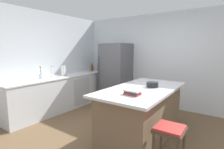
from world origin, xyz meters
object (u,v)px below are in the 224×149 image
(kitchen_island, at_px, (142,112))
(cookbook_stack, at_px, (132,92))
(paper_towel_roll, at_px, (63,71))
(syrup_bottle, at_px, (92,68))
(olive_oil_bottle, at_px, (98,67))
(soda_bottle, at_px, (97,67))
(refrigerator, at_px, (116,73))
(vinegar_bottle, at_px, (91,68))
(flower_vase, at_px, (41,75))
(sink_faucet, at_px, (52,71))
(mixing_bowl, at_px, (152,85))
(bar_stool, at_px, (169,135))

(kitchen_island, xyz_separation_m, cookbook_stack, (0.08, -0.54, 0.50))
(paper_towel_roll, xyz_separation_m, syrup_bottle, (-0.09, 1.28, -0.04))
(paper_towel_roll, height_order, olive_oil_bottle, olive_oil_bottle)
(kitchen_island, distance_m, paper_towel_roll, 2.54)
(soda_bottle, bearing_deg, kitchen_island, -33.22)
(refrigerator, distance_m, vinegar_bottle, 0.91)
(flower_vase, distance_m, soda_bottle, 2.03)
(sink_faucet, bearing_deg, syrup_bottle, 91.13)
(cookbook_stack, bearing_deg, mixing_bowl, 87.23)
(olive_oil_bottle, bearing_deg, bar_stool, -37.53)
(bar_stool, bearing_deg, sink_faucet, 169.00)
(olive_oil_bottle, xyz_separation_m, syrup_bottle, (-0.12, -0.19, -0.04))
(kitchen_island, xyz_separation_m, olive_oil_bottle, (-2.44, 1.69, 0.57))
(flower_vase, height_order, syrup_bottle, flower_vase)
(refrigerator, height_order, soda_bottle, refrigerator)
(bar_stool, height_order, cookbook_stack, cookbook_stack)
(olive_oil_bottle, bearing_deg, cookbook_stack, -41.64)
(syrup_bottle, relative_size, vinegar_bottle, 0.86)
(syrup_bottle, height_order, mixing_bowl, syrup_bottle)
(sink_faucet, bearing_deg, vinegar_bottle, 89.02)
(flower_vase, height_order, mixing_bowl, flower_vase)
(olive_oil_bottle, relative_size, syrup_bottle, 1.46)
(refrigerator, relative_size, paper_towel_roll, 5.74)
(olive_oil_bottle, bearing_deg, sink_faucet, -92.72)
(sink_faucet, bearing_deg, kitchen_island, 2.26)
(soda_bottle, height_order, vinegar_bottle, soda_bottle)
(kitchen_island, height_order, vinegar_bottle, vinegar_bottle)
(refrigerator, bearing_deg, bar_stool, -44.05)
(kitchen_island, distance_m, bar_stool, 1.02)
(refrigerator, distance_m, syrup_bottle, 0.96)
(syrup_bottle, bearing_deg, refrigerator, 0.54)
(mixing_bowl, bearing_deg, bar_stool, -55.88)
(bar_stool, bearing_deg, syrup_bottle, 145.64)
(refrigerator, distance_m, flower_vase, 2.14)
(paper_towel_roll, bearing_deg, bar_stool, -16.76)
(soda_bottle, bearing_deg, mixing_bowl, -29.34)
(paper_towel_roll, xyz_separation_m, olive_oil_bottle, (0.02, 1.46, 0.00))
(kitchen_island, relative_size, vinegar_bottle, 7.32)
(paper_towel_roll, relative_size, mixing_bowl, 1.44)
(refrigerator, bearing_deg, olive_oil_bottle, 168.00)
(refrigerator, bearing_deg, cookbook_stack, -50.75)
(cookbook_stack, bearing_deg, bar_stool, -16.19)
(cookbook_stack, relative_size, mixing_bowl, 1.24)
(bar_stool, relative_size, olive_oil_bottle, 1.91)
(kitchen_island, bearing_deg, vinegar_bottle, 150.58)
(flower_vase, xyz_separation_m, mixing_bowl, (2.61, 0.59, -0.02))
(kitchen_island, xyz_separation_m, paper_towel_roll, (-2.46, 0.23, 0.57))
(bar_stool, height_order, paper_towel_roll, paper_towel_roll)
(bar_stool, bearing_deg, cookbook_stack, 163.81)
(sink_faucet, xyz_separation_m, olive_oil_bottle, (0.09, 1.79, -0.02))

